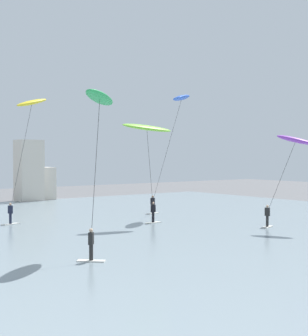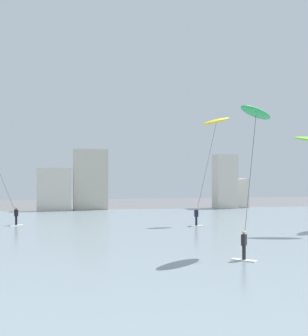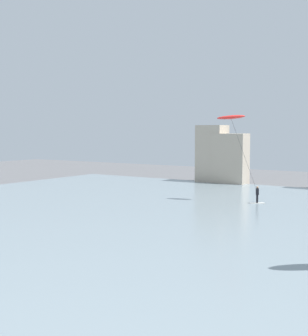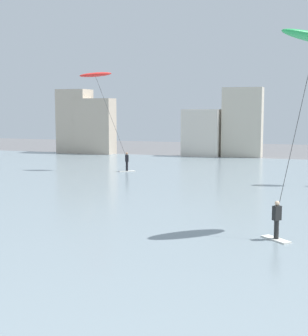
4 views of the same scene
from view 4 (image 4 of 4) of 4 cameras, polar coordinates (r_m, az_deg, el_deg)
The scene contains 3 objects.
water_bay at distance 30.32m, azimuth 4.59°, elevation -3.59°, with size 84.00×52.00×0.10m, color gray.
far_shore_buildings at distance 56.63m, azimuth 6.00°, elevation 4.64°, with size 42.74×4.08×7.77m.
kitesurfer_red at distance 43.54m, azimuth -6.24°, elevation 9.30°, with size 4.91×1.53×8.53m.
Camera 4 is at (6.70, 1.25, 5.54)m, focal length 53.60 mm.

